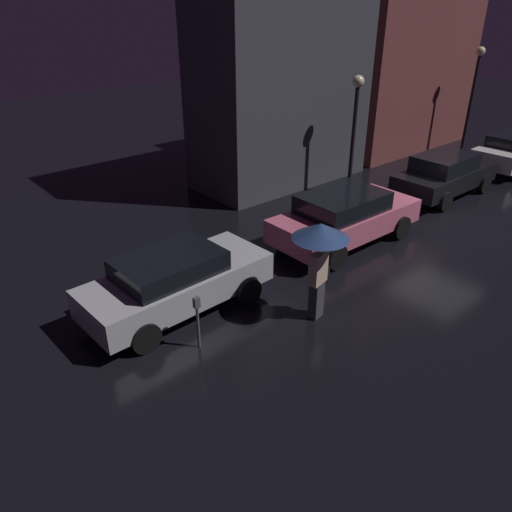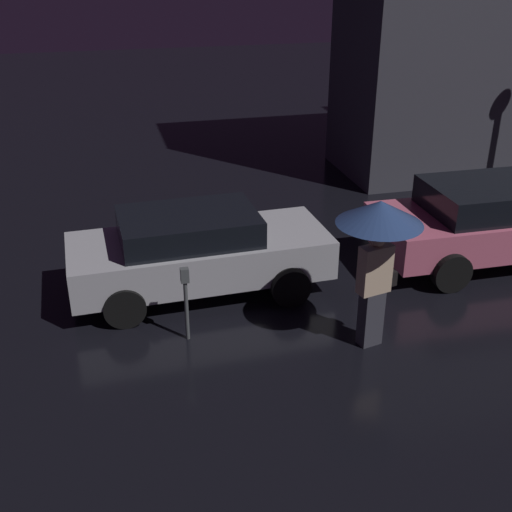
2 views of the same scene
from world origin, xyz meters
The scene contains 10 objects.
ground_plane centered at (0.00, 0.00, 0.00)m, with size 60.00×60.00×0.00m, color black.
building_facade_left centered at (-1.12, 6.50, 3.90)m, with size 6.44×3.00×7.81m.
building_facade_right centered at (6.17, 6.50, 4.67)m, with size 7.19×3.00×9.34m.
parked_car_silver centered at (-8.99, 1.38, 0.76)m, with size 4.33×1.91×1.42m.
parked_car_pink centered at (-3.49, 1.25, 0.80)m, with size 4.57×2.07×1.50m.
parked_car_black centered at (2.07, 1.48, 0.77)m, with size 4.18×1.91×1.48m.
pedestrian_with_umbrella centered at (-6.83, -0.83, 1.81)m, with size 1.19×1.19×2.25m.
parking_meter centered at (-9.41, -0.06, 0.74)m, with size 0.12×0.10×1.18m.
street_lamp_near centered at (-0.19, 3.82, 2.73)m, with size 0.39×0.39×4.01m.
street_lamp_far centered at (7.70, 3.87, 2.89)m, with size 0.37×0.37×4.42m.
Camera 1 is at (-13.79, -6.95, 6.35)m, focal length 35.00 mm.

